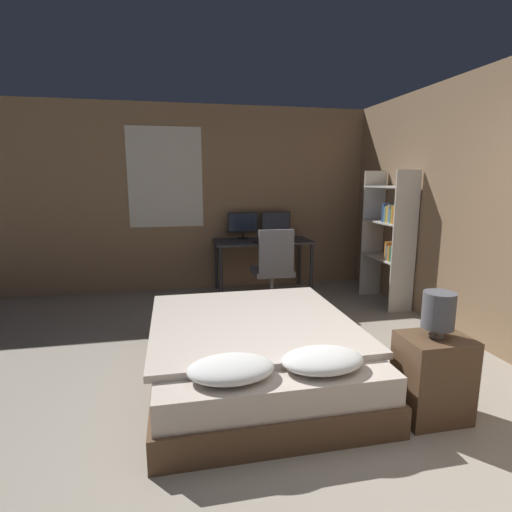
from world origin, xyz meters
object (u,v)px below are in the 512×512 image
object	(u,v)px
bookshelf	(391,231)
computer_mouse	(285,241)
nightstand	(433,377)
bedside_lamp	(439,311)
monitor_right	(276,223)
keyboard	(266,242)
office_chair	(273,274)
desk	(263,247)
bed	(254,351)
monitor_left	(243,224)

from	to	relation	value
bookshelf	computer_mouse	bearing A→B (deg)	148.98
nightstand	bookshelf	bearing A→B (deg)	66.70
nightstand	bedside_lamp	world-z (taller)	bedside_lamp
bedside_lamp	computer_mouse	bearing A→B (deg)	93.33
monitor_right	computer_mouse	bearing A→B (deg)	-88.27
nightstand	bookshelf	xyz separation A→B (m)	(1.04, 2.40, 0.69)
keyboard	bookshelf	world-z (taller)	bookshelf
office_chair	computer_mouse	bearing A→B (deg)	58.81
monitor_right	computer_mouse	distance (m)	0.50
desk	office_chair	size ratio (longest dim) A/B	1.37
computer_mouse	bookshelf	size ratio (longest dim) A/B	0.04
bedside_lamp	bed	bearing A→B (deg)	143.93
bedside_lamp	desk	world-z (taller)	bedside_lamp
computer_mouse	monitor_left	bearing A→B (deg)	138.89
bed	office_chair	world-z (taller)	office_chair
desk	bookshelf	bearing A→B (deg)	-32.83
bed	bedside_lamp	distance (m)	1.47
keyboard	office_chair	xyz separation A→B (m)	(-0.02, -0.48, -0.35)
nightstand	bedside_lamp	bearing A→B (deg)	153.43
bedside_lamp	monitor_left	distance (m)	3.67
bed	keyboard	size ratio (longest dim) A/B	5.77
monitor_right	office_chair	distance (m)	1.13
monitor_left	office_chair	xyz separation A→B (m)	(0.23, -0.94, -0.57)
desk	monitor_right	size ratio (longest dim) A/B	3.17
bed	desk	world-z (taller)	desk
bedside_lamp	keyboard	size ratio (longest dim) A/B	0.88
keyboard	bookshelf	bearing A→B (deg)	-26.23
office_chair	keyboard	bearing A→B (deg)	87.21
bed	bookshelf	bearing A→B (deg)	36.87
bed	desk	size ratio (longest dim) A/B	1.46
desk	computer_mouse	world-z (taller)	computer_mouse
computer_mouse	bookshelf	bearing A→B (deg)	-31.02
monitor_left	bookshelf	world-z (taller)	bookshelf
office_chair	bookshelf	distance (m)	1.63
desk	keyboard	bearing A→B (deg)	-90.00
nightstand	keyboard	distance (m)	3.20
desk	monitor_right	bearing A→B (deg)	42.09
desk	bookshelf	distance (m)	1.80
monitor_right	bookshelf	distance (m)	1.71
desk	monitor_right	world-z (taller)	monitor_right
nightstand	monitor_left	xyz separation A→B (m)	(-0.71, 3.59, 0.69)
nightstand	computer_mouse	xyz separation A→B (m)	(-0.18, 3.14, 0.49)
monitor_left	office_chair	world-z (taller)	monitor_left
bed	monitor_right	bearing A→B (deg)	72.04
bedside_lamp	keyboard	world-z (taller)	bedside_lamp
nightstand	bedside_lamp	distance (m)	0.48
bed	monitor_left	distance (m)	2.92
bedside_lamp	monitor_right	size ratio (longest dim) A/B	0.70
bed	office_chair	distance (m)	1.96
bookshelf	bedside_lamp	bearing A→B (deg)	-113.30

